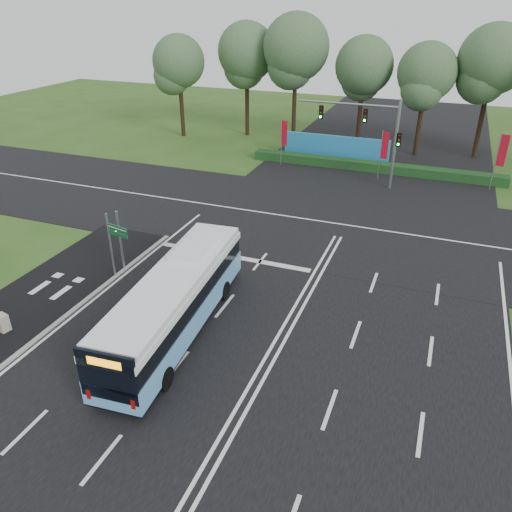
% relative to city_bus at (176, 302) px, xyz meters
% --- Properties ---
extents(ground, '(120.00, 120.00, 0.00)m').
position_rel_city_bus_xyz_m(ground, '(4.44, 2.69, -1.65)').
color(ground, '#2D511B').
rests_on(ground, ground).
extents(road_main, '(20.00, 120.00, 0.04)m').
position_rel_city_bus_xyz_m(road_main, '(4.44, 2.69, -1.63)').
color(road_main, black).
rests_on(road_main, ground).
extents(road_cross, '(120.00, 14.00, 0.05)m').
position_rel_city_bus_xyz_m(road_cross, '(4.44, 14.69, -1.63)').
color(road_cross, black).
rests_on(road_cross, ground).
extents(bike_path, '(5.00, 18.00, 0.06)m').
position_rel_city_bus_xyz_m(bike_path, '(-8.06, -0.31, -1.62)').
color(bike_path, black).
rests_on(bike_path, ground).
extents(kerb_strip, '(0.25, 18.00, 0.12)m').
position_rel_city_bus_xyz_m(kerb_strip, '(-5.66, -0.31, -1.59)').
color(kerb_strip, gray).
rests_on(kerb_strip, ground).
extents(city_bus, '(3.32, 11.60, 3.28)m').
position_rel_city_bus_xyz_m(city_bus, '(0.00, 0.00, 0.00)').
color(city_bus, '#5D9ED7').
rests_on(city_bus, ground).
extents(pedestrian_signal, '(0.29, 0.42, 3.54)m').
position_rel_city_bus_xyz_m(pedestrian_signal, '(-5.83, 4.12, 0.28)').
color(pedestrian_signal, gray).
rests_on(pedestrian_signal, ground).
extents(street_sign, '(1.45, 0.40, 3.80)m').
position_rel_city_bus_xyz_m(street_sign, '(-5.43, 3.15, 0.75)').
color(street_sign, gray).
rests_on(street_sign, ground).
extents(utility_cabinet, '(0.62, 0.55, 0.89)m').
position_rel_city_bus_xyz_m(utility_cabinet, '(-7.57, -2.89, -1.21)').
color(utility_cabinet, '#A69D86').
rests_on(utility_cabinet, ground).
extents(banner_flag_left, '(0.60, 0.17, 4.15)m').
position_rel_city_bus_xyz_m(banner_flag_left, '(-3.54, 25.95, 1.07)').
color(banner_flag_left, gray).
rests_on(banner_flag_left, ground).
extents(banner_flag_mid, '(0.61, 0.16, 4.17)m').
position_rel_city_bus_xyz_m(banner_flag_mid, '(5.41, 25.03, 1.08)').
color(banner_flag_mid, gray).
rests_on(banner_flag_mid, ground).
extents(banner_flag_right, '(0.67, 0.22, 4.61)m').
position_rel_city_bus_xyz_m(banner_flag_right, '(14.19, 25.62, 1.35)').
color(banner_flag_right, gray).
rests_on(banner_flag_right, ground).
extents(traffic_light_gantry, '(8.41, 0.28, 7.00)m').
position_rel_city_bus_xyz_m(traffic_light_gantry, '(4.65, 23.19, 3.01)').
color(traffic_light_gantry, gray).
rests_on(traffic_light_gantry, ground).
extents(hedge, '(22.00, 1.20, 0.80)m').
position_rel_city_bus_xyz_m(hedge, '(4.44, 27.19, -1.25)').
color(hedge, '#123315').
rests_on(hedge, ground).
extents(blue_hoarding, '(10.00, 0.30, 2.20)m').
position_rel_city_bus_xyz_m(blue_hoarding, '(0.44, 29.69, -0.55)').
color(blue_hoarding, teal).
rests_on(blue_hoarding, ground).
extents(eucalyptus_row, '(43.35, 9.27, 12.57)m').
position_rel_city_bus_xyz_m(eucalyptus_row, '(2.24, 33.92, 6.94)').
color(eucalyptus_row, black).
rests_on(eucalyptus_row, ground).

